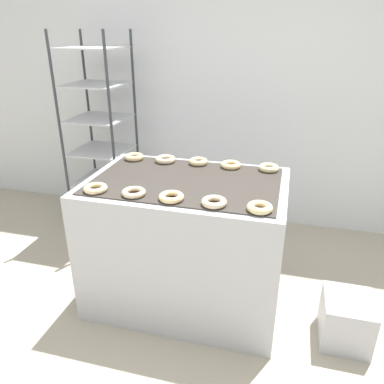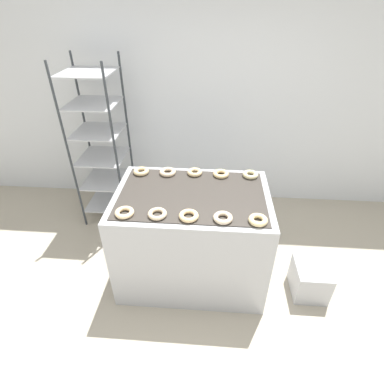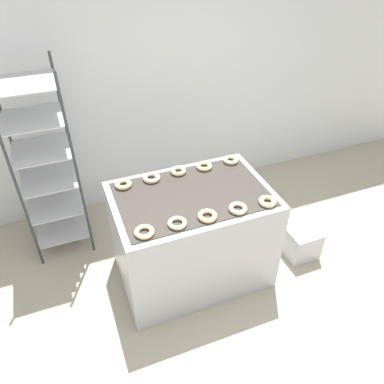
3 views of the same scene
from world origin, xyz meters
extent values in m
plane|color=#B2A893|center=(0.00, 0.00, 0.00)|extent=(14.00, 14.00, 0.00)
cube|color=silver|center=(0.00, 2.12, 1.40)|extent=(8.00, 0.05, 2.80)
cube|color=#B7BABF|center=(0.00, 0.70, 0.47)|extent=(1.32, 0.89, 0.94)
cube|color=#38332D|center=(0.00, 0.70, 0.94)|extent=(1.22, 0.79, 0.01)
cube|color=#262628|center=(0.36, 0.29, 0.66)|extent=(0.12, 0.07, 0.10)
cylinder|color=#33383D|center=(-1.34, 1.34, 0.93)|extent=(0.02, 0.02, 1.87)
cylinder|color=#33383D|center=(-0.84, 1.34, 0.93)|extent=(0.02, 0.02, 1.87)
cylinder|color=#33383D|center=(-1.34, 1.86, 0.93)|extent=(0.02, 0.02, 1.87)
cylinder|color=#33383D|center=(-0.84, 1.86, 0.93)|extent=(0.02, 0.02, 1.87)
cube|color=#B7BABF|center=(-1.09, 1.60, 0.19)|extent=(0.50, 0.52, 0.01)
cube|color=#B7BABF|center=(-1.09, 1.60, 0.49)|extent=(0.50, 0.52, 0.01)
cube|color=#B7BABF|center=(-1.09, 1.60, 0.80)|extent=(0.50, 0.52, 0.01)
cube|color=#B7BABF|center=(-1.09, 1.60, 1.11)|extent=(0.50, 0.52, 0.01)
cube|color=#B7BABF|center=(-1.09, 1.60, 1.41)|extent=(0.50, 0.52, 0.01)
cube|color=#B7BABF|center=(-1.09, 1.60, 1.72)|extent=(0.50, 0.52, 0.01)
cube|color=#B7BABF|center=(1.10, 0.54, 0.16)|extent=(0.30, 0.34, 0.32)
torus|color=beige|center=(-0.49, 0.38, 0.97)|extent=(0.15, 0.15, 0.04)
torus|color=beige|center=(-0.24, 0.38, 0.96)|extent=(0.15, 0.15, 0.04)
torus|color=#F0C78C|center=(0.00, 0.38, 0.97)|extent=(0.15, 0.15, 0.04)
torus|color=beige|center=(0.26, 0.37, 0.97)|extent=(0.15, 0.15, 0.04)
torus|color=beige|center=(0.51, 0.36, 0.97)|extent=(0.14, 0.14, 0.04)
torus|color=beige|center=(-0.50, 1.01, 0.97)|extent=(0.14, 0.14, 0.04)
torus|color=beige|center=(-0.25, 1.02, 0.97)|extent=(0.15, 0.15, 0.04)
torus|color=beige|center=(0.00, 1.03, 0.97)|extent=(0.14, 0.14, 0.04)
torus|color=#F1CE8E|center=(0.24, 1.02, 0.97)|extent=(0.15, 0.15, 0.04)
torus|color=beige|center=(0.51, 1.03, 0.97)|extent=(0.14, 0.14, 0.04)
camera|label=1|loc=(0.63, -1.52, 1.87)|focal=35.00mm
camera|label=2|loc=(0.16, -1.38, 2.36)|focal=28.00mm
camera|label=3|loc=(-0.89, -1.58, 2.81)|focal=35.00mm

